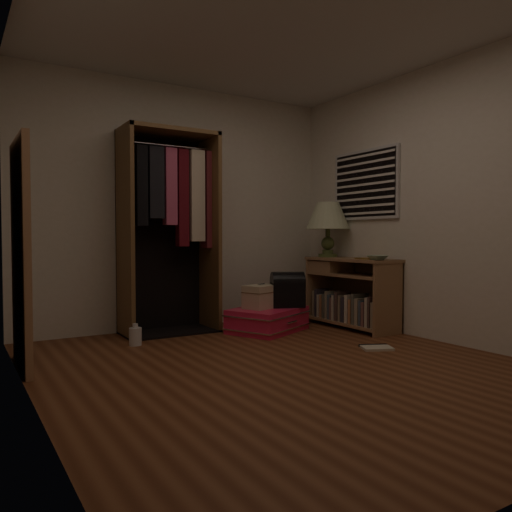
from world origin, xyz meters
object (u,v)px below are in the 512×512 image
console_bookshelf (348,291)px  train_case (261,296)px  table_lamp (328,217)px  pink_suitcase (268,320)px  open_wardrobe (172,214)px  floor_mirror (21,254)px  white_jug (135,336)px  black_bag (288,289)px

console_bookshelf → train_case: size_ratio=2.71×
table_lamp → pink_suitcase: bearing=-172.5°
console_bookshelf → open_wardrobe: open_wardrobe is taller
open_wardrobe → table_lamp: 1.79m
floor_mirror → white_jug: 1.28m
pink_suitcase → train_case: (-0.07, 0.02, 0.24)m
open_wardrobe → floor_mirror: bearing=-152.7°
pink_suitcase → black_bag: size_ratio=2.42×
table_lamp → console_bookshelf: bearing=-90.8°
train_case → black_bag: (0.29, -0.07, 0.07)m
console_bookshelf → pink_suitcase: size_ratio=1.16×
open_wardrobe → train_case: (0.79, -0.47, -0.85)m
black_bag → open_wardrobe: bearing=176.4°
console_bookshelf → table_lamp: bearing=89.2°
console_bookshelf → black_bag: bearing=163.9°
white_jug → open_wardrobe: bearing=39.0°
console_bookshelf → train_case: (-0.96, 0.26, -0.03)m
black_bag → table_lamp: 1.04m
console_bookshelf → pink_suitcase: console_bookshelf is taller
floor_mirror → white_jug: floor_mirror is taller
train_case → table_lamp: bearing=-13.1°
pink_suitcase → white_jug: (-1.38, 0.06, -0.04)m
floor_mirror → pink_suitcase: 2.48m
console_bookshelf → white_jug: console_bookshelf is taller
black_bag → table_lamp: table_lamp is taller
console_bookshelf → white_jug: (-2.27, 0.30, -0.31)m
train_case → white_jug: size_ratio=2.10×
open_wardrobe → pink_suitcase: open_wardrobe is taller
console_bookshelf → floor_mirror: size_ratio=0.66×
console_bookshelf → train_case: 0.99m
open_wardrobe → floor_mirror: 1.72m
train_case → white_jug: train_case is taller
white_jug → floor_mirror: bearing=-160.5°
floor_mirror → black_bag: bearing=5.3°
console_bookshelf → white_jug: 2.31m
open_wardrobe → table_lamp: size_ratio=3.14×
console_bookshelf → table_lamp: 0.89m
table_lamp → white_jug: (-2.28, -0.06, -1.12)m
console_bookshelf → pink_suitcase: bearing=164.9°
console_bookshelf → open_wardrobe: (-1.74, 0.73, 0.82)m
train_case → black_bag: 0.30m
pink_suitcase → train_case: bearing=139.0°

